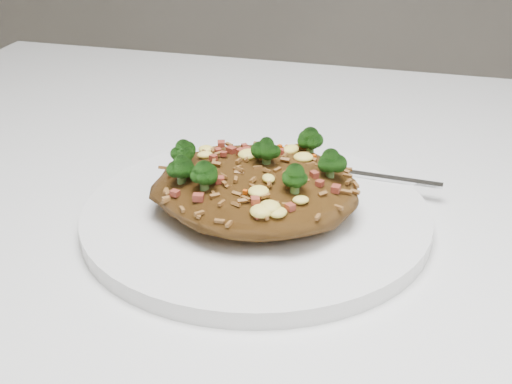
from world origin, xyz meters
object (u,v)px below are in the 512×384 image
dining_table (375,295)px  fork (359,174)px  plate (256,216)px  fried_rice (256,179)px

dining_table → fork: (-0.03, 0.03, 0.11)m
plate → fried_rice: fried_rice is taller
plate → fried_rice: (-0.00, -0.00, 0.03)m
fried_rice → fork: fried_rice is taller
plate → fork: bearing=48.5°
fork → dining_table: bearing=-44.8°
dining_table → fried_rice: fried_rice is taller
plate → fried_rice: bearing=-107.7°
plate → fork: fork is taller
plate → dining_table: bearing=28.8°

